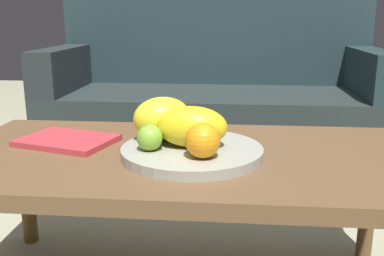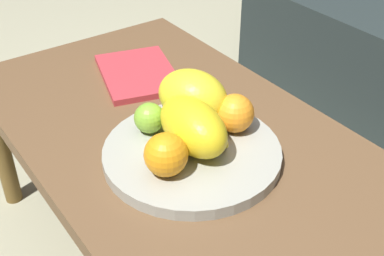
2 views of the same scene
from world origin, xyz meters
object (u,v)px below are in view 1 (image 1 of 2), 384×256
coffee_table (182,168)px  banana_bunch (185,132)px  apple_front (150,138)px  fruit_bowl (192,152)px  couch (212,106)px  melon_smaller_beside (162,119)px  orange_left (195,121)px  melon_large_front (192,127)px  magazine (67,140)px  orange_front (203,141)px

coffee_table → banana_bunch: size_ratio=7.43×
coffee_table → apple_front: bearing=-137.1°
apple_front → fruit_bowl: bearing=19.7°
couch → melon_smaller_beside: couch is taller
orange_left → apple_front: 0.18m
fruit_bowl → melon_smaller_beside: size_ratio=2.30×
couch → fruit_bowl: 1.27m
melon_large_front → melon_smaller_beside: size_ratio=1.14×
melon_large_front → magazine: 0.38m
orange_left → banana_bunch: 0.07m
coffee_table → melon_smaller_beside: 0.14m
melon_large_front → apple_front: (-0.10, -0.04, -0.02)m
orange_left → banana_bunch: (-0.02, -0.06, -0.01)m
orange_left → magazine: bearing=-175.9°
melon_large_front → magazine: bearing=167.1°
couch → apple_front: 1.31m
apple_front → orange_front: bearing=-18.9°
magazine → banana_bunch: bearing=9.7°
magazine → melon_large_front: bearing=3.4°
coffee_table → apple_front: size_ratio=19.03×
couch → melon_smaller_beside: size_ratio=10.81×
orange_front → orange_left: (-0.04, 0.19, -0.00)m
couch → banana_bunch: size_ratio=10.21×
melon_smaller_beside → apple_front: (-0.02, -0.10, -0.03)m
orange_left → apple_front: orange_left is taller
orange_front → coffee_table: bearing=118.7°
banana_bunch → orange_front: bearing=-66.2°
coffee_table → orange_left: 0.14m
melon_large_front → banana_bunch: (-0.02, 0.04, -0.03)m
coffee_table → fruit_bowl: bearing=-46.7°
melon_large_front → orange_left: bearing=91.2°
orange_front → magazine: size_ratio=0.34×
orange_left → banana_bunch: orange_left is taller
coffee_table → magazine: 0.34m
fruit_bowl → melon_large_front: (-0.00, 0.00, 0.06)m
orange_left → couch: bearing=90.1°
fruit_bowl → orange_left: 0.12m
orange_front → melon_smaller_beside: bearing=129.1°
fruit_bowl → magazine: bearing=166.6°
melon_large_front → fruit_bowl: bearing=-80.1°
fruit_bowl → banana_bunch: bearing=117.2°
couch → melon_large_front: couch is taller
melon_smaller_beside → apple_front: size_ratio=2.42×
banana_bunch → magazine: 0.34m
orange_left → apple_front: bearing=-123.8°
melon_large_front → couch: bearing=90.2°
melon_large_front → magazine: melon_large_front is taller
orange_front → magazine: orange_front is taller
couch → banana_bunch: (-0.02, -1.21, 0.18)m
banana_bunch → magazine: size_ratio=0.67×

